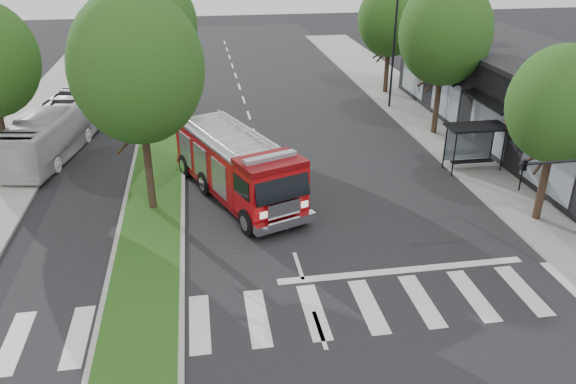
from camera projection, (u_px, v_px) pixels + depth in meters
name	position (u px, v px, depth m)	size (l,w,h in m)	color
ground	(299.00, 266.00, 22.48)	(140.00, 140.00, 0.00)	black
sidewalk_right	(476.00, 155.00, 33.19)	(5.00, 80.00, 0.15)	gray
median	(163.00, 128.00, 37.60)	(3.00, 50.00, 0.15)	gray
storefront_row	(554.00, 111.00, 32.80)	(8.00, 30.00, 5.00)	black
bus_shelter	(474.00, 135.00, 30.50)	(3.20, 1.60, 2.61)	black
tree_right_near	(560.00, 105.00, 23.58)	(4.40, 4.40, 8.05)	black
tree_right_mid	(445.00, 33.00, 33.85)	(5.60, 5.60, 9.72)	black
tree_right_far	(390.00, 19.00, 43.04)	(5.00, 5.00, 8.73)	black
tree_median_near	(137.00, 68.00, 24.02)	(5.80, 5.80, 10.16)	black
tree_median_far	(154.00, 24.00, 36.63)	(5.60, 5.60, 9.72)	black
streetlight_right_far	(392.00, 48.00, 39.89)	(2.11, 0.20, 8.00)	black
fire_engine	(237.00, 166.00, 27.59)	(6.20, 10.12, 3.38)	#630507
city_bus	(54.00, 131.00, 32.86)	(2.44, 10.42, 2.90)	silver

